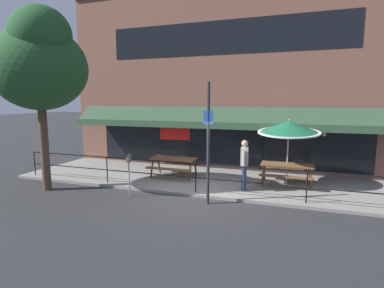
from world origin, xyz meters
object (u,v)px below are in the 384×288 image
at_px(picnic_table_left, 174,162).
at_px(street_tree_curbside, 39,63).
at_px(parking_meter_near, 129,162).
at_px(picnic_table_centre, 287,168).
at_px(patio_umbrella_centre, 289,127).
at_px(street_sign_pole, 208,143).
at_px(pedestrian_walking, 244,162).

bearing_deg(picnic_table_left, street_tree_curbside, -141.57).
distance_m(picnic_table_left, parking_meter_near, 2.58).
bearing_deg(picnic_table_centre, parking_meter_near, -150.39).
height_order(picnic_table_centre, parking_meter_near, parking_meter_near).
xyz_separation_m(patio_umbrella_centre, street_tree_curbside, (-7.85, -3.10, 2.15)).
height_order(patio_umbrella_centre, parking_meter_near, patio_umbrella_centre).
distance_m(patio_umbrella_centre, parking_meter_near, 5.64).
bearing_deg(parking_meter_near, picnic_table_centre, 29.61).
distance_m(picnic_table_left, street_sign_pole, 3.33).
bearing_deg(picnic_table_left, parking_meter_near, -102.03).
relative_size(parking_meter_near, street_tree_curbside, 0.24).
xyz_separation_m(patio_umbrella_centre, parking_meter_near, (-4.81, -2.76, -1.03)).
relative_size(picnic_table_left, street_sign_pole, 0.49).
bearing_deg(picnic_table_centre, street_sign_pole, -130.63).
bearing_deg(street_sign_pole, pedestrian_walking, 59.10).
relative_size(parking_meter_near, street_sign_pole, 0.39).
height_order(picnic_table_centre, pedestrian_walking, pedestrian_walking).
relative_size(picnic_table_left, picnic_table_centre, 1.00).
height_order(picnic_table_centre, street_tree_curbside, street_tree_curbside).
distance_m(pedestrian_walking, street_sign_pole, 1.86).
bearing_deg(patio_umbrella_centre, pedestrian_walking, -139.12).
distance_m(parking_meter_near, street_sign_pole, 2.71).
xyz_separation_m(patio_umbrella_centre, pedestrian_walking, (-1.34, -1.16, -1.12)).
bearing_deg(picnic_table_left, street_sign_pole, -48.21).
bearing_deg(patio_umbrella_centre, street_tree_curbside, -158.42).
relative_size(patio_umbrella_centre, parking_meter_near, 1.68).
xyz_separation_m(parking_meter_near, street_sign_pole, (2.61, 0.17, 0.73)).
bearing_deg(picnic_table_centre, street_tree_curbside, -158.60).
bearing_deg(picnic_table_left, patio_umbrella_centre, 3.62).
bearing_deg(picnic_table_centre, picnic_table_left, -176.77).
bearing_deg(patio_umbrella_centre, picnic_table_left, -176.38).
xyz_separation_m(picnic_table_left, patio_umbrella_centre, (4.28, 0.27, 1.47)).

